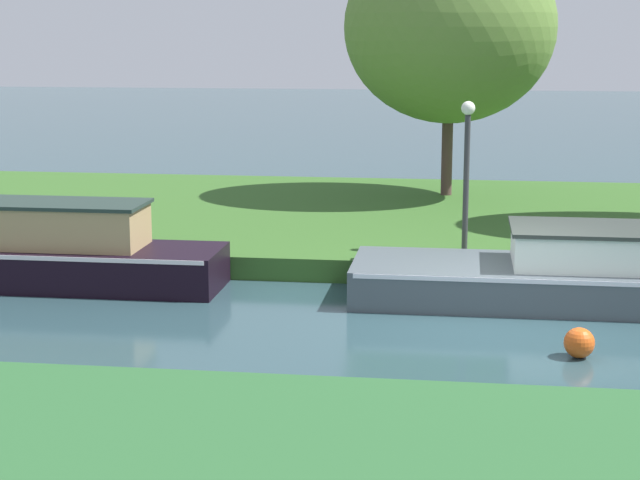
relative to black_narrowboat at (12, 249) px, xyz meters
name	(u,v)px	position (x,y,z in m)	size (l,w,h in m)	color
ground_plane	(494,321)	(7.94, -1.20, -0.61)	(120.00, 120.00, 0.00)	#2A464D
riverbank_far	(486,223)	(7.94, 5.80, -0.41)	(72.00, 10.00, 0.40)	#335D24
black_narrowboat	(12,249)	(0.00, 0.00, 0.00)	(6.86, 1.57, 1.42)	black
willow_tree_left	(450,27)	(7.05, 7.91, 3.64)	(4.75, 4.42, 6.01)	#503834
lamp_post	(467,156)	(7.49, 1.85, 1.46)	(0.24, 0.24, 2.61)	#333338
channel_buoy	(579,343)	(9.00, -2.84, -0.41)	(0.40, 0.40, 0.40)	#E55919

